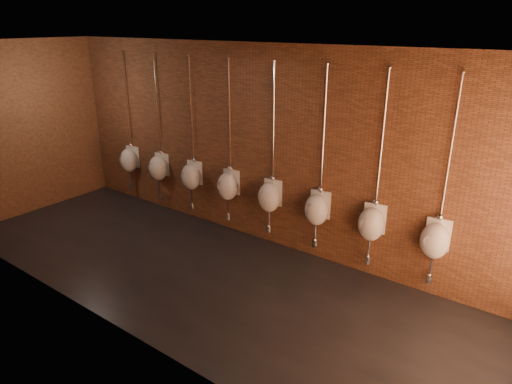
{
  "coord_description": "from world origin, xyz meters",
  "views": [
    {
      "loc": [
        4.16,
        -4.22,
        3.5
      ],
      "look_at": [
        0.39,
        0.9,
        1.1
      ],
      "focal_mm": 32.0,
      "sensor_mm": 36.0,
      "label": 1
    }
  ],
  "objects_px": {
    "urinal_3": "(228,185)",
    "urinal_5": "(317,208)",
    "urinal_6": "(372,223)",
    "urinal_2": "(191,176)",
    "urinal_4": "(270,196)",
    "urinal_7": "(435,239)",
    "urinal_1": "(159,167)",
    "urinal_0": "(129,159)"
  },
  "relations": [
    {
      "from": "urinal_3",
      "to": "urinal_5",
      "type": "bearing_deg",
      "value": 0.0
    },
    {
      "from": "urinal_3",
      "to": "urinal_6",
      "type": "distance_m",
      "value": 2.59
    },
    {
      "from": "urinal_2",
      "to": "urinal_4",
      "type": "relative_size",
      "value": 1.0
    },
    {
      "from": "urinal_3",
      "to": "urinal_7",
      "type": "bearing_deg",
      "value": 0.0
    },
    {
      "from": "urinal_1",
      "to": "urinal_2",
      "type": "distance_m",
      "value": 0.86
    },
    {
      "from": "urinal_0",
      "to": "urinal_4",
      "type": "distance_m",
      "value": 3.45
    },
    {
      "from": "urinal_1",
      "to": "urinal_5",
      "type": "distance_m",
      "value": 3.45
    },
    {
      "from": "urinal_2",
      "to": "urinal_4",
      "type": "height_order",
      "value": "same"
    },
    {
      "from": "urinal_1",
      "to": "urinal_7",
      "type": "distance_m",
      "value": 5.17
    },
    {
      "from": "urinal_0",
      "to": "urinal_5",
      "type": "xyz_separation_m",
      "value": [
        4.31,
        0.0,
        0.0
      ]
    },
    {
      "from": "urinal_2",
      "to": "urinal_4",
      "type": "xyz_separation_m",
      "value": [
        1.72,
        0.0,
        0.0
      ]
    },
    {
      "from": "urinal_6",
      "to": "urinal_7",
      "type": "bearing_deg",
      "value": 0.0
    },
    {
      "from": "urinal_4",
      "to": "urinal_7",
      "type": "bearing_deg",
      "value": 0.0
    },
    {
      "from": "urinal_3",
      "to": "urinal_4",
      "type": "xyz_separation_m",
      "value": [
        0.86,
        0.0,
        0.0
      ]
    },
    {
      "from": "urinal_1",
      "to": "urinal_5",
      "type": "height_order",
      "value": "same"
    },
    {
      "from": "urinal_7",
      "to": "urinal_3",
      "type": "bearing_deg",
      "value": 180.0
    },
    {
      "from": "urinal_4",
      "to": "urinal_6",
      "type": "relative_size",
      "value": 1.0
    },
    {
      "from": "urinal_2",
      "to": "urinal_4",
      "type": "distance_m",
      "value": 1.72
    },
    {
      "from": "urinal_5",
      "to": "urinal_3",
      "type": "bearing_deg",
      "value": 180.0
    },
    {
      "from": "urinal_2",
      "to": "urinal_3",
      "type": "relative_size",
      "value": 1.0
    },
    {
      "from": "urinal_4",
      "to": "urinal_2",
      "type": "bearing_deg",
      "value": 180.0
    },
    {
      "from": "urinal_6",
      "to": "urinal_0",
      "type": "bearing_deg",
      "value": 180.0
    },
    {
      "from": "urinal_2",
      "to": "urinal_5",
      "type": "height_order",
      "value": "same"
    },
    {
      "from": "urinal_0",
      "to": "urinal_1",
      "type": "bearing_deg",
      "value": 0.0
    },
    {
      "from": "urinal_3",
      "to": "urinal_7",
      "type": "xyz_separation_m",
      "value": [
        3.45,
        0.0,
        0.0
      ]
    },
    {
      "from": "urinal_5",
      "to": "urinal_6",
      "type": "relative_size",
      "value": 1.0
    },
    {
      "from": "urinal_0",
      "to": "urinal_7",
      "type": "bearing_deg",
      "value": 0.0
    },
    {
      "from": "urinal_4",
      "to": "urinal_6",
      "type": "bearing_deg",
      "value": 0.0
    },
    {
      "from": "urinal_7",
      "to": "urinal_2",
      "type": "bearing_deg",
      "value": 180.0
    },
    {
      "from": "urinal_2",
      "to": "urinal_3",
      "type": "height_order",
      "value": "same"
    },
    {
      "from": "urinal_7",
      "to": "urinal_4",
      "type": "bearing_deg",
      "value": 180.0
    },
    {
      "from": "urinal_0",
      "to": "urinal_1",
      "type": "distance_m",
      "value": 0.86
    },
    {
      "from": "urinal_2",
      "to": "urinal_3",
      "type": "distance_m",
      "value": 0.86
    },
    {
      "from": "urinal_1",
      "to": "urinal_5",
      "type": "relative_size",
      "value": 1.0
    },
    {
      "from": "urinal_0",
      "to": "urinal_2",
      "type": "xyz_separation_m",
      "value": [
        1.72,
        0.0,
        0.0
      ]
    },
    {
      "from": "urinal_6",
      "to": "urinal_7",
      "type": "xyz_separation_m",
      "value": [
        0.86,
        0.0,
        0.0
      ]
    },
    {
      "from": "urinal_4",
      "to": "urinal_6",
      "type": "distance_m",
      "value": 1.72
    },
    {
      "from": "urinal_4",
      "to": "urinal_5",
      "type": "height_order",
      "value": "same"
    },
    {
      "from": "urinal_3",
      "to": "urinal_5",
      "type": "height_order",
      "value": "same"
    },
    {
      "from": "urinal_5",
      "to": "urinal_7",
      "type": "bearing_deg",
      "value": 0.0
    },
    {
      "from": "urinal_0",
      "to": "urinal_4",
      "type": "xyz_separation_m",
      "value": [
        3.45,
        0.0,
        0.0
      ]
    },
    {
      "from": "urinal_0",
      "to": "urinal_6",
      "type": "xyz_separation_m",
      "value": [
        5.17,
        0.0,
        0.0
      ]
    }
  ]
}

